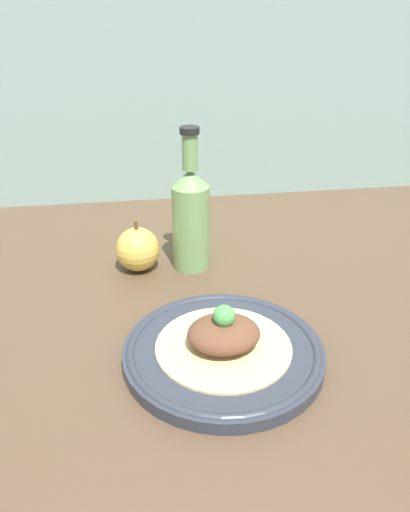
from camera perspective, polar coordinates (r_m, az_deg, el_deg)
The scene contains 6 objects.
ground_plane at distance 88.99cm, azimuth 5.51°, elevation -6.32°, with size 180.00×110.00×4.00cm, color brown.
wall_backsplash at distance 126.56cm, azimuth 0.31°, elevation 24.25°, with size 180.00×3.00×80.00cm.
plate at distance 74.44cm, azimuth 2.11°, elevation -10.84°, with size 29.49×29.49×2.33cm.
plated_food at distance 72.75cm, azimuth 2.15°, elevation -9.14°, with size 19.93×19.93×7.18cm.
cider_bottle at distance 94.24cm, azimuth -1.64°, elevation 4.64°, with size 7.06×7.06×27.36cm.
apple at distance 96.59cm, azimuth -7.69°, elevation 0.76°, with size 8.50×8.50×10.13cm.
Camera 1 is at (-19.20, -71.36, 47.58)cm, focal length 35.00 mm.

